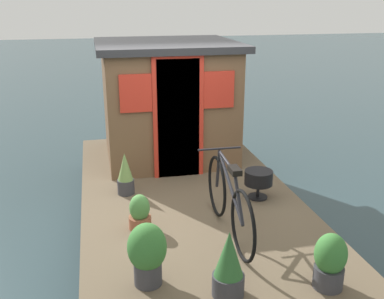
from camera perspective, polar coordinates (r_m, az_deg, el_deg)
name	(u,v)px	position (r m, az deg, el deg)	size (l,w,h in m)	color
ground_plane	(189,227)	(6.17, -0.41, -9.81)	(60.00, 60.00, 0.00)	#2D4247
houseboat_deck	(189,211)	(6.06, -0.41, -7.82)	(5.44, 2.78, 0.48)	brown
houseboat_cabin	(167,100)	(7.16, -3.16, 6.33)	(2.03, 2.15, 1.84)	brown
bicycle	(229,201)	(4.87, 4.71, -6.56)	(1.71, 0.50, 0.87)	black
potted_plant_ivy	(140,213)	(5.09, -6.68, -8.05)	(0.25, 0.25, 0.41)	#935138
potted_plant_sage	(229,265)	(3.98, 4.70, -14.51)	(0.29, 0.29, 0.62)	#38383D
potted_plant_basil	(147,252)	(4.11, -5.74, -12.92)	(0.36, 0.36, 0.60)	#38383D
potted_plant_fern	(330,261)	(4.26, 17.19, -13.46)	(0.29, 0.29, 0.53)	#38383D
potted_plant_succulent	(125,175)	(5.95, -8.50, -3.19)	(0.23, 0.23, 0.57)	#38383D
charcoal_grill	(259,179)	(5.83, 8.49, -3.70)	(0.36, 0.36, 0.37)	black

